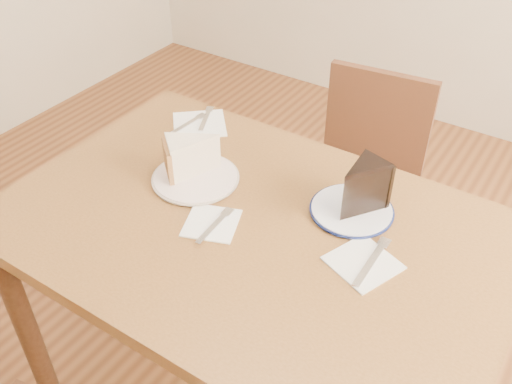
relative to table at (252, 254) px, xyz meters
The scene contains 13 objects.
table is the anchor object (origin of this frame).
chair_far 0.65m from the table, 88.19° to the left, with size 0.46×0.46×0.84m.
plate_cream 0.25m from the table, 163.61° to the left, with size 0.22×0.22×0.01m, color silver.
plate_navy 0.27m from the table, 43.51° to the left, with size 0.19×0.19×0.01m, color white.
carrot_cake 0.29m from the table, 159.61° to the left, with size 0.09×0.13×0.09m, color beige, non-canonical shape.
chocolate_cake 0.31m from the table, 41.89° to the left, with size 0.08×0.12×0.12m, color black, non-canonical shape.
napkin_cream 0.14m from the table, 147.32° to the right, with size 0.12×0.12×0.00m, color white.
napkin_navy 0.29m from the table, ahead, with size 0.13×0.13×0.00m, color white.
napkin_spare 0.49m from the table, 142.88° to the left, with size 0.15×0.15×0.00m, color white.
fork_cream 0.14m from the table, 137.95° to the right, with size 0.01×0.14×0.00m, color silver.
knife_navy 0.31m from the table, ahead, with size 0.02×0.17×0.00m, color white.
fork_spare 0.50m from the table, 140.06° to the left, with size 0.01×0.14×0.00m, color silver.
knife_spare 0.49m from the table, 147.75° to the left, with size 0.01×0.16×0.00m, color silver.
Camera 1 is at (0.57, -0.84, 1.64)m, focal length 40.00 mm.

